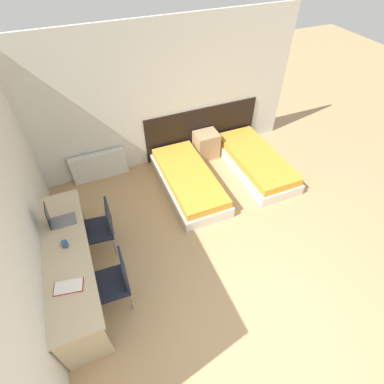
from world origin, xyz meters
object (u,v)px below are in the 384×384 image
(bed_near_window, at_px, (188,181))
(chair_near_laptop, at_px, (101,226))
(nightstand, at_px, (206,145))
(bed_near_door, at_px, (255,162))
(chair_near_notebook, at_px, (114,280))
(laptop, at_px, (58,219))

(bed_near_window, height_order, chair_near_laptop, chair_near_laptop)
(bed_near_window, distance_m, nightstand, 1.08)
(bed_near_door, bearing_deg, nightstand, 132.34)
(bed_near_window, bearing_deg, bed_near_door, 0.00)
(chair_near_notebook, relative_size, laptop, 2.51)
(chair_near_notebook, bearing_deg, bed_near_window, 48.01)
(bed_near_window, distance_m, laptop, 2.41)
(bed_near_door, xyz_separation_m, laptop, (-3.67, -0.68, 0.63))
(bed_near_door, bearing_deg, chair_near_laptop, -166.53)
(bed_near_window, height_order, laptop, laptop)
(nightstand, height_order, chair_near_notebook, chair_near_notebook)
(chair_near_laptop, height_order, laptop, laptop)
(bed_near_door, distance_m, chair_near_notebook, 3.61)
(nightstand, distance_m, chair_near_laptop, 2.90)
(chair_near_notebook, bearing_deg, chair_near_laptop, 93.17)
(bed_near_window, bearing_deg, laptop, -162.90)
(bed_near_door, height_order, nightstand, nightstand)
(bed_near_window, bearing_deg, nightstand, 47.66)
(chair_near_laptop, bearing_deg, laptop, 178.24)
(bed_near_window, relative_size, chair_near_notebook, 2.23)
(bed_near_window, relative_size, nightstand, 3.60)
(nightstand, bearing_deg, laptop, -153.34)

